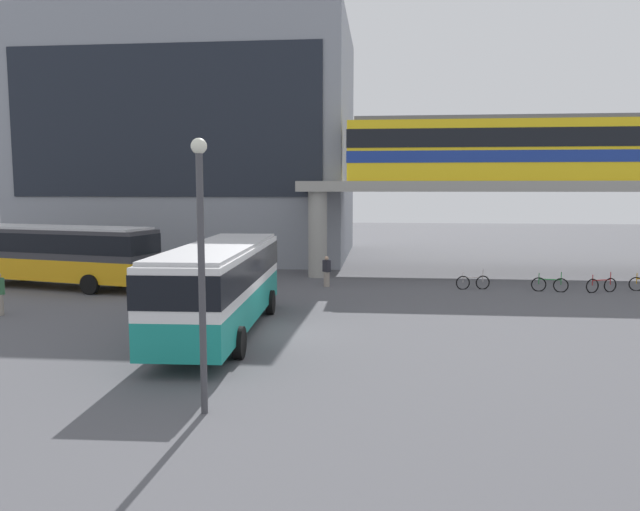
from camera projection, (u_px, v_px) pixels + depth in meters
ground_plane at (308, 288)px, 31.92m from camera, size 120.00×120.00×0.00m
station_building at (200, 143)px, 46.88m from camera, size 22.82×16.04×17.19m
elevated_platform at (536, 194)px, 36.75m from camera, size 28.35×7.03×5.59m
train at (522, 148)px, 36.54m from camera, size 20.87×2.96×3.84m
bus_main at (221, 279)px, 21.65m from camera, size 3.05×11.12×3.22m
bus_secondary at (56, 250)px, 31.87m from camera, size 11.33×5.00×3.22m
bicycle_silver at (473, 282)px, 31.44m from camera, size 1.77×0.40×1.04m
bicycle_red at (601, 285)px, 30.52m from camera, size 1.70×0.68×1.04m
bicycle_green at (550, 285)px, 30.72m from camera, size 1.77×0.37×1.04m
pedestrian_near_building at (259, 267)px, 34.08m from camera, size 0.44×0.32×1.67m
pedestrian_walking_across at (327, 272)px, 32.26m from camera, size 0.46×0.47×1.63m
lamp_post at (201, 254)px, 13.78m from camera, size 0.36×0.36×6.31m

